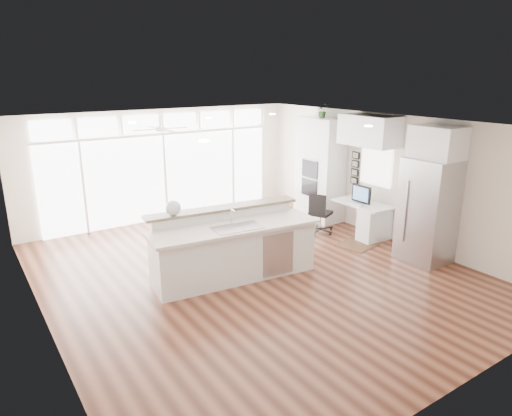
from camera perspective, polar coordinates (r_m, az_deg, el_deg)
floor at (r=8.48m, az=-0.35°, el=-8.09°), size 7.00×8.00×0.02m
ceiling at (r=7.75m, az=-0.39°, el=10.44°), size 7.00×8.00×0.02m
wall_back at (r=11.46m, az=-11.56°, el=5.29°), size 7.00×0.04×2.70m
wall_front at (r=5.36m, az=24.35°, el=-8.99°), size 7.00×0.04×2.70m
wall_left at (r=6.82m, az=-25.74°, el=-3.78°), size 0.04×8.00×2.70m
wall_right at (r=10.30m, az=16.10°, el=3.72°), size 0.04×8.00×2.70m
glass_wall at (r=11.47m, az=-11.36°, el=3.78°), size 5.80×0.06×2.08m
transom_row at (r=11.26m, az=-11.74°, el=10.39°), size 5.90×0.06×0.40m
desk_window at (r=10.42m, az=14.79°, el=5.09°), size 0.04×0.85×0.85m
ceiling_fan at (r=10.01m, az=-11.90°, el=10.22°), size 1.16×1.16×0.32m
recessed_lights at (r=7.91m, az=-1.20°, el=10.42°), size 3.40×3.00×0.02m
oven_cabinet at (r=11.31m, az=8.01°, el=4.80°), size 0.64×1.20×2.50m
desk_nook at (r=10.47m, az=13.12°, el=-1.36°), size 0.72×1.30×0.76m
upper_cabinets at (r=10.09m, az=14.01°, el=9.39°), size 0.64×1.30×0.64m
refrigerator at (r=9.29m, az=20.67°, el=-0.30°), size 0.76×0.90×2.00m
fridge_cabinet at (r=9.08m, az=21.73°, el=7.64°), size 0.64×0.90×0.60m
framed_photos at (r=10.86m, az=12.29°, el=4.90°), size 0.06×0.22×0.80m
kitchen_island at (r=8.05m, az=-2.70°, el=-4.80°), size 3.12×1.47×1.19m
rug at (r=10.05m, az=12.79°, el=-4.37°), size 1.03×0.84×0.01m
office_chair at (r=10.48m, az=8.08°, el=-0.58°), size 0.63×0.61×0.93m
fishbowl at (r=7.85m, az=-10.31°, el=0.01°), size 0.29×0.29×0.26m
monitor at (r=10.25m, az=13.03°, el=1.74°), size 0.09×0.52×0.43m
keyboard at (r=10.18m, az=12.30°, el=0.47°), size 0.14×0.36×0.02m
potted_plant at (r=11.11m, az=8.30°, el=11.77°), size 0.34×0.37×0.26m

